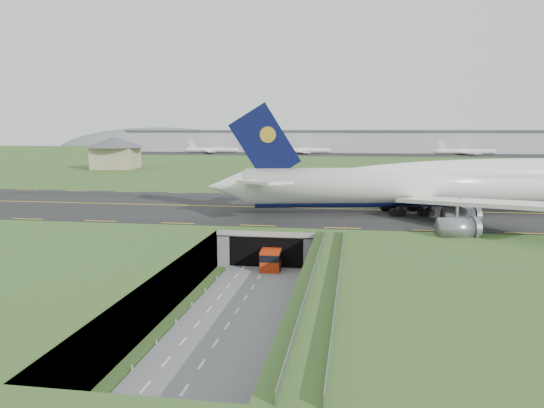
# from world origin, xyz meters

# --- Properties ---
(ground) EXTENTS (900.00, 900.00, 0.00)m
(ground) POSITION_xyz_m (0.00, 0.00, 0.00)
(ground) COLOR #375321
(ground) RESTS_ON ground
(airfield_deck) EXTENTS (800.00, 800.00, 6.00)m
(airfield_deck) POSITION_xyz_m (0.00, 0.00, 3.00)
(airfield_deck) COLOR gray
(airfield_deck) RESTS_ON ground
(trench_road) EXTENTS (12.00, 75.00, 0.20)m
(trench_road) POSITION_xyz_m (0.00, -7.50, 0.10)
(trench_road) COLOR slate
(trench_road) RESTS_ON ground
(taxiway) EXTENTS (800.00, 44.00, 0.18)m
(taxiway) POSITION_xyz_m (0.00, 33.00, 6.09)
(taxiway) COLOR black
(taxiway) RESTS_ON airfield_deck
(tunnel_portal) EXTENTS (17.00, 22.30, 6.00)m
(tunnel_portal) POSITION_xyz_m (0.00, 16.71, 3.33)
(tunnel_portal) COLOR gray
(tunnel_portal) RESTS_ON ground
(guideway) EXTENTS (3.00, 53.00, 7.05)m
(guideway) POSITION_xyz_m (11.00, -19.11, 5.32)
(guideway) COLOR #A8A8A3
(guideway) RESTS_ON ground
(jumbo_jet) EXTENTS (103.63, 64.12, 21.66)m
(jumbo_jet) POSITION_xyz_m (36.36, 31.94, 11.85)
(jumbo_jet) COLOR silver
(jumbo_jet) RESTS_ON ground
(shuttle_tram) EXTENTS (3.48, 8.34, 3.33)m
(shuttle_tram) POSITION_xyz_m (0.97, 8.23, 1.82)
(shuttle_tram) COLOR #BD2E0C
(shuttle_tram) RESTS_ON ground
(service_building) EXTENTS (26.87, 26.87, 13.08)m
(service_building) POSITION_xyz_m (-82.91, 130.19, 13.75)
(service_building) COLOR tan
(service_building) RESTS_ON ground
(cargo_terminal) EXTENTS (320.00, 67.00, 15.60)m
(cargo_terminal) POSITION_xyz_m (-0.07, 299.41, 13.96)
(cargo_terminal) COLOR #B2B2B2
(cargo_terminal) RESTS_ON ground
(distant_hills) EXTENTS (700.00, 91.00, 60.00)m
(distant_hills) POSITION_xyz_m (64.38, 430.00, -4.00)
(distant_hills) COLOR #566761
(distant_hills) RESTS_ON ground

